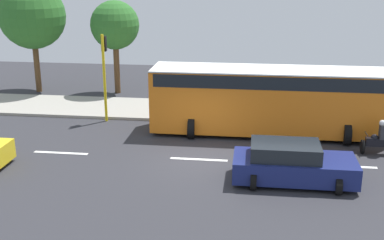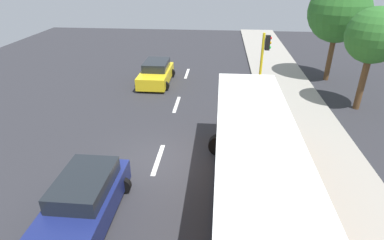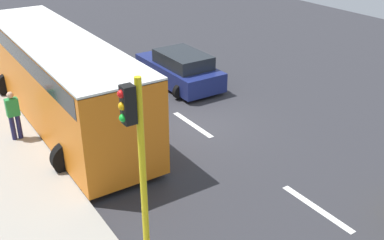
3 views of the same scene
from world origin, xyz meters
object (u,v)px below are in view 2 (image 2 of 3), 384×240
at_px(city_bus, 254,168).
at_px(pedestrian_near_signal, 305,177).
at_px(street_tree_center, 374,36).
at_px(car_dark_blue, 83,201).
at_px(traffic_light_corner, 263,63).
at_px(car_yellow_cab, 156,73).
at_px(street_tree_south, 339,12).

height_order(city_bus, pedestrian_near_signal, city_bus).
bearing_deg(street_tree_center, car_dark_blue, -140.94).
height_order(car_dark_blue, traffic_light_corner, traffic_light_corner).
relative_size(car_yellow_cab, pedestrian_near_signal, 2.51).
xyz_separation_m(car_dark_blue, street_tree_center, (12.43, 10.09, 3.52)).
xyz_separation_m(street_tree_center, street_tree_south, (-0.29, 5.12, 0.55)).
bearing_deg(car_dark_blue, city_bus, 8.22).
xyz_separation_m(car_dark_blue, pedestrian_near_signal, (7.41, 1.56, 0.35)).
bearing_deg(city_bus, street_tree_center, 53.34).
relative_size(street_tree_center, street_tree_south, 0.84).
xyz_separation_m(city_bus, street_tree_center, (6.92, 9.29, 2.39)).
relative_size(pedestrian_near_signal, street_tree_south, 0.25).
bearing_deg(car_yellow_cab, car_dark_blue, -89.06).
bearing_deg(city_bus, car_yellow_cab, 114.47).
relative_size(traffic_light_corner, street_tree_center, 0.78).
height_order(car_yellow_cab, city_bus, city_bus).
xyz_separation_m(city_bus, street_tree_south, (6.62, 14.42, 2.94)).
bearing_deg(street_tree_south, city_bus, -114.67).
distance_m(traffic_light_corner, street_tree_center, 6.07).
xyz_separation_m(pedestrian_near_signal, traffic_light_corner, (-0.81, 7.50, 1.87)).
relative_size(car_dark_blue, traffic_light_corner, 1.00).
relative_size(car_dark_blue, city_bus, 0.41).
bearing_deg(car_yellow_cab, pedestrian_near_signal, -57.22).
distance_m(traffic_light_corner, street_tree_south, 8.48).
height_order(street_tree_center, street_tree_south, street_tree_south).
height_order(car_yellow_cab, traffic_light_corner, traffic_light_corner).
distance_m(car_yellow_cab, street_tree_south, 13.14).
distance_m(pedestrian_near_signal, street_tree_center, 10.40).
distance_m(pedestrian_near_signal, street_tree_south, 14.92).
bearing_deg(traffic_light_corner, street_tree_center, 10.00).
xyz_separation_m(car_yellow_cab, city_bus, (5.74, -12.61, 1.13)).
bearing_deg(car_yellow_cab, traffic_light_corner, -32.50).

